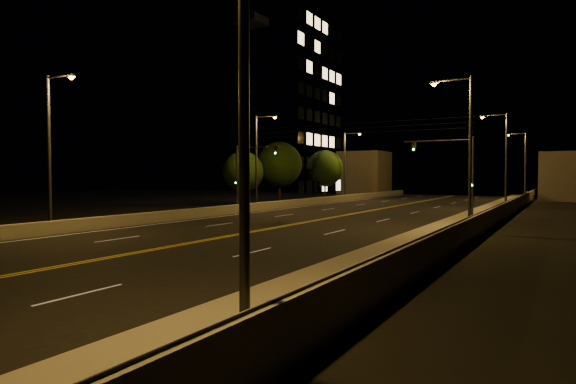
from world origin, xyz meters
The scene contains 23 objects.
road centered at (0.00, 20.00, 0.01)m, with size 18.00×120.00×0.02m, color black.
sidewalk centered at (10.80, 20.00, 0.15)m, with size 3.60×120.00×0.30m, color #9C9582.
curb centered at (8.93, 20.00, 0.07)m, with size 0.14×120.00×0.15m, color #9C9582.
parapet_wall centered at (12.45, 20.00, 0.80)m, with size 0.30×120.00×1.00m, color #AFAA92.
jersey_barrier centered at (-9.56, 20.00, 0.41)m, with size 0.45×120.00×0.82m, color #AFAA92.
distant_building_right centered at (16.50, 69.88, 3.35)m, with size 6.00×10.00×6.70m, color gray.
distant_building_left centered at (-16.00, 77.48, 3.96)m, with size 8.00×8.00×7.92m, color gray.
parapet_rail centered at (12.45, 20.00, 1.33)m, with size 0.06×0.06×120.00m, color black.
lane_markings centered at (0.00, 19.93, 0.02)m, with size 17.32×116.00×0.00m.
streetlight_0 centered at (11.53, -0.44, 5.47)m, with size 2.55×0.28×9.51m.
streetlight_1 centered at (11.53, 23.03, 5.47)m, with size 2.55×0.28×9.51m.
streetlight_2 centered at (11.53, 42.81, 5.47)m, with size 2.55×0.28×9.51m.
streetlight_3 centered at (11.53, 66.71, 5.47)m, with size 2.55×0.28×9.51m.
streetlight_4 centered at (-9.93, 10.30, 5.47)m, with size 2.55×0.28×9.51m.
streetlight_5 centered at (-9.93, 32.65, 5.47)m, with size 2.55×0.28×9.51m.
streetlight_6 centered at (-9.93, 54.85, 5.47)m, with size 2.55×0.28×9.51m.
traffic_signal_right centered at (10.02, 28.84, 3.97)m, with size 5.11×0.31×6.30m.
traffic_signal_left centered at (-8.82, 28.84, 3.97)m, with size 5.11×0.31×6.30m.
overhead_wires centered at (0.00, 29.50, 7.40)m, with size 22.00×0.03×0.83m.
building_tower centered at (-25.45, 53.92, 13.32)m, with size 24.00×15.00×27.79m.
tree_0 centered at (-14.43, 36.27, 3.91)m, with size 4.58×4.58×6.21m.
tree_1 centered at (-14.72, 44.57, 4.90)m, with size 5.74×5.74×7.77m.
tree_2 centered at (-13.42, 55.07, 4.50)m, with size 5.28×5.28×7.15m.
Camera 1 is at (16.87, -7.58, 3.53)m, focal length 30.00 mm.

